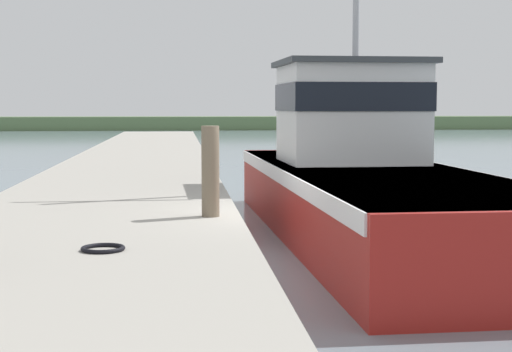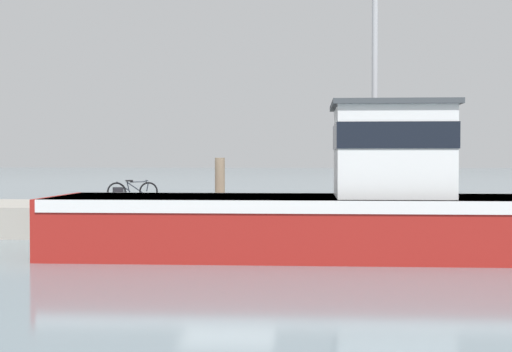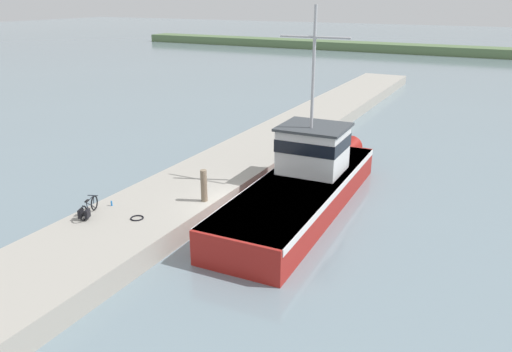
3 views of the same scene
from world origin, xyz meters
name	(u,v)px [view 3 (image 3 of 3)]	position (x,y,z in m)	size (l,w,h in m)	color
ground_plane	(236,222)	(0.00, 0.00, 0.00)	(320.00, 320.00, 0.00)	gray
dock_pier	(177,200)	(-3.14, 0.00, 0.45)	(4.56, 80.00, 0.91)	#A39E93
fishing_boat_main	(305,182)	(1.92, 3.17, 1.17)	(3.99, 15.30, 8.99)	maroon
bicycle_touring	(87,209)	(-4.65, -3.95, 1.22)	(0.79, 1.58, 0.69)	black
mooring_post	(204,186)	(-1.34, -0.40, 1.62)	(0.28, 0.28, 1.43)	#756651
hose_coil	(137,218)	(-2.76, -3.19, 0.93)	(0.53, 0.53, 0.05)	black
water_bottle_by_bike	(112,203)	(-4.57, -2.66, 1.02)	(0.07, 0.07, 0.22)	blue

